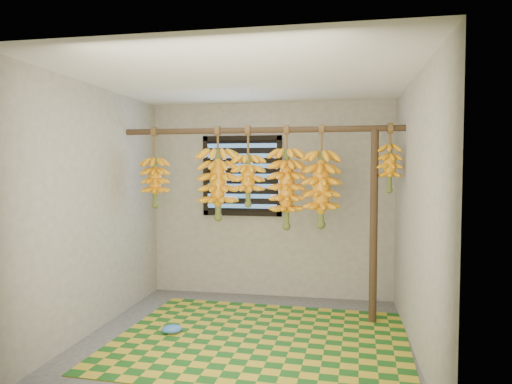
% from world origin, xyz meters
% --- Properties ---
extents(floor, '(3.00, 3.00, 0.01)m').
position_xyz_m(floor, '(0.00, 0.00, -0.01)').
color(floor, '#484848').
rests_on(floor, ground).
extents(ceiling, '(3.00, 3.00, 0.01)m').
position_xyz_m(ceiling, '(0.00, 0.00, 2.40)').
color(ceiling, silver).
rests_on(ceiling, wall_back).
extents(wall_back, '(3.00, 0.01, 2.40)m').
position_xyz_m(wall_back, '(0.00, 1.50, 1.20)').
color(wall_back, gray).
rests_on(wall_back, floor).
extents(wall_left, '(0.01, 3.00, 2.40)m').
position_xyz_m(wall_left, '(-1.50, 0.00, 1.20)').
color(wall_left, gray).
rests_on(wall_left, floor).
extents(wall_right, '(0.01, 3.00, 2.40)m').
position_xyz_m(wall_right, '(1.50, 0.00, 1.20)').
color(wall_right, gray).
rests_on(wall_right, floor).
extents(window, '(1.00, 0.04, 1.00)m').
position_xyz_m(window, '(-0.35, 1.48, 1.50)').
color(window, black).
rests_on(window, wall_back).
extents(hanging_pole, '(3.00, 0.06, 0.06)m').
position_xyz_m(hanging_pole, '(0.00, 0.70, 2.00)').
color(hanging_pole, '#46301E').
rests_on(hanging_pole, wall_left).
extents(support_post, '(0.08, 0.08, 2.00)m').
position_xyz_m(support_post, '(1.20, 0.70, 1.00)').
color(support_post, '#46301E').
rests_on(support_post, floor).
extents(woven_mat, '(2.75, 2.24, 0.01)m').
position_xyz_m(woven_mat, '(0.15, 0.01, 0.01)').
color(woven_mat, '#1B5418').
rests_on(woven_mat, floor).
extents(plastic_bag, '(0.24, 0.21, 0.08)m').
position_xyz_m(plastic_bag, '(-0.72, -0.00, 0.05)').
color(plastic_bag, '#3774CD').
rests_on(plastic_bag, woven_mat).
extents(banana_bunch_a, '(0.31, 0.31, 0.88)m').
position_xyz_m(banana_bunch_a, '(-1.17, 0.70, 1.44)').
color(banana_bunch_a, brown).
rests_on(banana_bunch_a, hanging_pole).
extents(banana_bunch_b, '(0.42, 0.42, 1.01)m').
position_xyz_m(banana_bunch_b, '(-0.45, 0.70, 1.42)').
color(banana_bunch_b, brown).
rests_on(banana_bunch_b, hanging_pole).
extents(banana_bunch_c, '(0.33, 0.33, 0.86)m').
position_xyz_m(banana_bunch_c, '(-0.11, 0.70, 1.47)').
color(banana_bunch_c, brown).
rests_on(banana_bunch_c, hanging_pole).
extents(banana_bunch_d, '(0.37, 0.37, 1.09)m').
position_xyz_m(banana_bunch_d, '(0.30, 0.70, 1.38)').
color(banana_bunch_d, brown).
rests_on(banana_bunch_d, hanging_pole).
extents(banana_bunch_e, '(0.36, 0.36, 1.06)m').
position_xyz_m(banana_bunch_e, '(0.66, 0.70, 1.38)').
color(banana_bunch_e, brown).
rests_on(banana_bunch_e, hanging_pole).
extents(banana_bunch_f, '(0.25, 0.25, 0.70)m').
position_xyz_m(banana_bunch_f, '(1.35, 0.70, 1.60)').
color(banana_bunch_f, brown).
rests_on(banana_bunch_f, hanging_pole).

